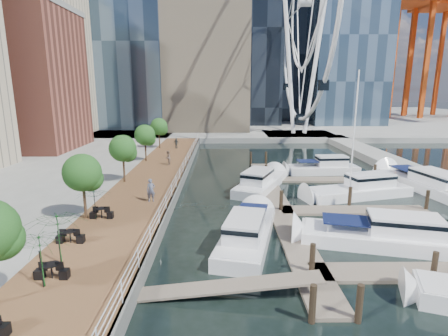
% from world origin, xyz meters
% --- Properties ---
extents(ground, '(520.00, 520.00, 0.00)m').
position_xyz_m(ground, '(0.00, 0.00, 0.00)').
color(ground, black).
rests_on(ground, ground).
extents(boardwalk, '(6.00, 60.00, 1.00)m').
position_xyz_m(boardwalk, '(-9.00, 15.00, 0.50)').
color(boardwalk, brown).
rests_on(boardwalk, ground).
extents(seawall, '(0.25, 60.00, 1.00)m').
position_xyz_m(seawall, '(-6.00, 15.00, 0.50)').
color(seawall, '#595954').
rests_on(seawall, ground).
extents(land_far, '(200.00, 114.00, 1.00)m').
position_xyz_m(land_far, '(0.00, 102.00, 0.50)').
color(land_far, gray).
rests_on(land_far, ground).
extents(breakwater, '(4.00, 60.00, 1.00)m').
position_xyz_m(breakwater, '(20.00, 20.00, 0.50)').
color(breakwater, gray).
rests_on(breakwater, ground).
extents(pier, '(14.00, 12.00, 1.00)m').
position_xyz_m(pier, '(14.00, 52.00, 0.50)').
color(pier, gray).
rests_on(pier, ground).
extents(railing, '(0.10, 60.00, 1.05)m').
position_xyz_m(railing, '(-6.10, 15.00, 1.52)').
color(railing, white).
rests_on(railing, boardwalk).
extents(floating_docks, '(16.00, 34.00, 2.60)m').
position_xyz_m(floating_docks, '(7.97, 9.98, 0.49)').
color(floating_docks, '#6D6051').
rests_on(floating_docks, ground).
extents(ferris_wheel, '(5.80, 45.60, 47.80)m').
position_xyz_m(ferris_wheel, '(14.00, 52.00, 25.92)').
color(ferris_wheel, white).
rests_on(ferris_wheel, ground).
extents(port_cranes, '(40.00, 52.00, 38.00)m').
position_xyz_m(port_cranes, '(67.67, 95.67, 20.00)').
color(port_cranes, '#D84C14').
rests_on(port_cranes, ground).
extents(street_trees, '(2.60, 42.60, 4.60)m').
position_xyz_m(street_trees, '(-11.40, 14.00, 4.29)').
color(street_trees, '#3F2B1C').
rests_on(street_trees, ground).
extents(cafe_tables, '(2.50, 13.70, 0.74)m').
position_xyz_m(cafe_tables, '(-10.40, -2.00, 1.37)').
color(cafe_tables, black).
rests_on(cafe_tables, ground).
extents(yacht_foreground, '(11.52, 5.58, 2.15)m').
position_xyz_m(yacht_foreground, '(8.44, 1.58, 0.00)').
color(yacht_foreground, white).
rests_on(yacht_foreground, ground).
extents(pedestrian_near, '(0.76, 0.59, 1.86)m').
position_xyz_m(pedestrian_near, '(-7.56, 7.76, 1.93)').
color(pedestrian_near, slate).
rests_on(pedestrian_near, boardwalk).
extents(pedestrian_mid, '(0.74, 0.90, 1.70)m').
position_xyz_m(pedestrian_mid, '(-8.30, 21.74, 1.85)').
color(pedestrian_mid, '#82685A').
rests_on(pedestrian_mid, boardwalk).
extents(pedestrian_far, '(1.00, 0.76, 1.57)m').
position_xyz_m(pedestrian_far, '(-8.80, 33.79, 1.79)').
color(pedestrian_far, '#30373C').
rests_on(pedestrian_far, boardwalk).
extents(moored_yachts, '(24.13, 30.57, 11.50)m').
position_xyz_m(moored_yachts, '(10.11, 11.46, 0.00)').
color(moored_yachts, white).
rests_on(moored_yachts, ground).
extents(cafe_seating, '(3.88, 11.85, 2.72)m').
position_xyz_m(cafe_seating, '(-10.26, -2.06, 2.28)').
color(cafe_seating, '#103E13').
rests_on(cafe_seating, ground).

